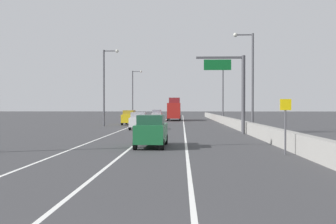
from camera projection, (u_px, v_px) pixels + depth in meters
ground_plane at (175, 122)px, 68.59m from camera, size 320.00×320.00×0.00m
lane_stripe_left at (139, 124)px, 59.80m from camera, size 0.16×130.00×0.00m
lane_stripe_center at (161, 124)px, 59.67m from camera, size 0.16×130.00×0.00m
lane_stripe_right at (184, 124)px, 59.55m from camera, size 0.16×130.00×0.00m
jersey_barrier_right at (238, 125)px, 44.33m from camera, size 0.60×120.00×1.10m
overhead_sign_gantry at (236, 84)px, 36.82m from camera, size 4.68×0.36×7.50m
speed_advisory_sign at (285, 122)px, 20.73m from camera, size 0.60×0.11×3.00m
lamp_post_right_second at (250, 75)px, 40.14m from camera, size 2.14×0.44×10.31m
lamp_post_right_third at (221, 87)px, 65.04m from camera, size 2.14×0.44×10.31m
lamp_post_left_near at (1, 48)px, 21.89m from camera, size 2.14×0.44×10.31m
lamp_post_left_mid at (106, 82)px, 51.74m from camera, size 2.14×0.44×10.31m
lamp_post_left_far at (134, 91)px, 81.59m from camera, size 2.14×0.44×10.31m
car_green_0 at (151, 131)px, 24.72m from camera, size 1.94×4.47×2.07m
car_yellow_1 at (130, 118)px, 56.13m from camera, size 1.96×4.50×2.11m
car_silver_2 at (157, 115)px, 72.27m from camera, size 1.91×4.44×2.07m
car_white_3 at (139, 121)px, 44.77m from camera, size 1.99×4.84×1.96m
box_truck at (174, 110)px, 74.07m from camera, size 2.50×8.72×4.41m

